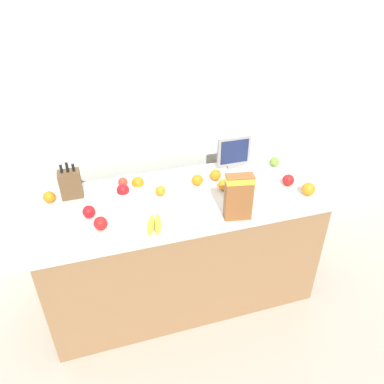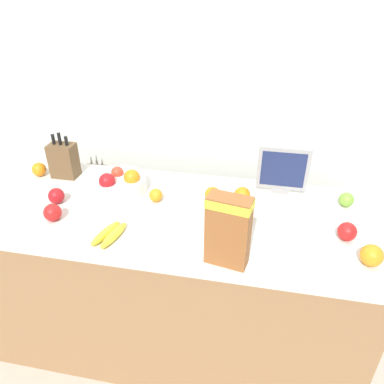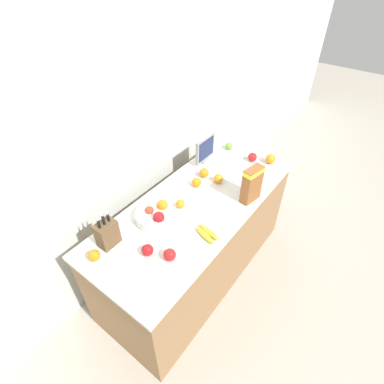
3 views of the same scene
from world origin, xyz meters
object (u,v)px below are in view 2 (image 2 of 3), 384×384
(small_monitor, at_px, (283,170))
(banana_bunch, at_px, (110,234))
(apple_by_knife_block, at_px, (347,232))
(orange_front_right, at_px, (242,211))
(orange_mid_right, at_px, (156,195))
(orange_front_left, at_px, (372,255))
(orange_by_cereal, at_px, (242,195))
(fruit_bowl, at_px, (119,183))
(orange_front_center, at_px, (39,169))
(apple_rear, at_px, (56,196))
(apple_leftmost, at_px, (53,213))
(apple_rightmost, at_px, (346,200))
(cereal_box, at_px, (228,228))
(orange_near_bowl, at_px, (213,195))
(knife_block, at_px, (64,160))

(small_monitor, xyz_separation_m, banana_bunch, (-0.73, -0.53, -0.12))
(small_monitor, height_order, banana_bunch, small_monitor)
(small_monitor, xyz_separation_m, apple_by_knife_block, (0.28, -0.34, -0.10))
(orange_front_right, bearing_deg, orange_mid_right, 171.82)
(orange_front_left, height_order, orange_by_cereal, orange_front_left)
(fruit_bowl, bearing_deg, orange_front_center, 171.42)
(apple_rear, bearing_deg, orange_mid_right, 13.11)
(small_monitor, distance_m, banana_bunch, 0.91)
(banana_bunch, relative_size, apple_leftmost, 2.46)
(apple_rightmost, bearing_deg, orange_front_left, -85.83)
(apple_by_knife_block, bearing_deg, orange_front_right, 170.65)
(apple_rear, bearing_deg, fruit_bowl, 32.44)
(cereal_box, xyz_separation_m, apple_by_knife_block, (0.49, 0.25, -0.12))
(apple_rear, bearing_deg, apple_leftmost, -67.55)
(orange_near_bowl, bearing_deg, knife_block, 172.87)
(banana_bunch, bearing_deg, orange_by_cereal, 37.12)
(orange_mid_right, bearing_deg, orange_front_left, -16.62)
(orange_near_bowl, bearing_deg, apple_leftmost, -156.43)
(knife_block, height_order, orange_near_bowl, knife_block)
(fruit_bowl, height_order, banana_bunch, fruit_bowl)
(orange_front_center, bearing_deg, orange_mid_right, -10.47)
(small_monitor, distance_m, apple_rightmost, 0.34)
(knife_block, height_order, small_monitor, knife_block)
(banana_bunch, xyz_separation_m, apple_rear, (-0.37, 0.22, 0.02))
(fruit_bowl, bearing_deg, cereal_box, -35.44)
(fruit_bowl, xyz_separation_m, orange_front_left, (1.18, -0.35, -0.00))
(fruit_bowl, bearing_deg, banana_bunch, -75.26)
(apple_by_knife_block, relative_size, orange_front_center, 1.05)
(small_monitor, distance_m, apple_leftmost, 1.14)
(apple_by_knife_block, distance_m, orange_front_center, 1.64)
(knife_block, relative_size, apple_rightmost, 4.14)
(apple_by_knife_block, relative_size, orange_by_cereal, 1.01)
(small_monitor, bearing_deg, orange_mid_right, -161.63)
(knife_block, distance_m, orange_mid_right, 0.60)
(apple_rightmost, bearing_deg, orange_by_cereal, -172.97)
(orange_near_bowl, bearing_deg, orange_front_right, -36.56)
(apple_rightmost, bearing_deg, orange_near_bowl, -172.33)
(apple_rear, bearing_deg, orange_front_left, -6.92)
(apple_rear, relative_size, orange_mid_right, 1.17)
(knife_block, bearing_deg, apple_rear, -71.21)
(small_monitor, xyz_separation_m, orange_by_cereal, (-0.19, -0.13, -0.10))
(orange_mid_right, distance_m, orange_by_cereal, 0.43)
(small_monitor, height_order, apple_rear, small_monitor)
(small_monitor, relative_size, apple_by_knife_block, 3.13)
(orange_front_center, relative_size, orange_near_bowl, 0.98)
(cereal_box, bearing_deg, apple_rightmost, 55.48)
(apple_rear, relative_size, orange_by_cereal, 0.98)
(orange_by_cereal, bearing_deg, apple_by_knife_block, -24.87)
(knife_block, xyz_separation_m, apple_rightmost, (1.51, -0.02, -0.06))
(fruit_bowl, distance_m, orange_mid_right, 0.22)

